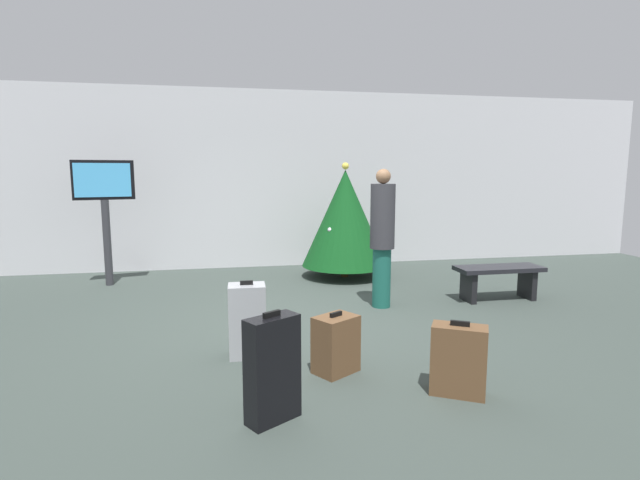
# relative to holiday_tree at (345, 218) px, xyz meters

# --- Properties ---
(ground_plane) EXTENTS (16.00, 16.00, 0.00)m
(ground_plane) POSITION_rel_holiday_tree_xyz_m (-1.37, -2.53, -1.02)
(ground_plane) COLOR #38423D
(back_wall) EXTENTS (16.00, 0.20, 3.30)m
(back_wall) POSITION_rel_holiday_tree_xyz_m (-1.37, 1.28, 0.64)
(back_wall) COLOR silver
(back_wall) RESTS_ON ground_plane
(holiday_tree) EXTENTS (1.47, 1.47, 1.95)m
(holiday_tree) POSITION_rel_holiday_tree_xyz_m (0.00, 0.00, 0.00)
(holiday_tree) COLOR #4C3319
(holiday_tree) RESTS_ON ground_plane
(flight_info_kiosk) EXTENTS (0.90, 0.28, 1.98)m
(flight_info_kiosk) POSITION_rel_holiday_tree_xyz_m (-3.85, 0.10, 0.37)
(flight_info_kiosk) COLOR #333338
(flight_info_kiosk) RESTS_ON ground_plane
(waiting_bench) EXTENTS (1.22, 0.44, 0.48)m
(waiting_bench) POSITION_rel_holiday_tree_xyz_m (1.76, -1.92, -0.67)
(waiting_bench) COLOR black
(waiting_bench) RESTS_ON ground_plane
(traveller_0) EXTENTS (0.33, 0.33, 1.84)m
(traveller_0) POSITION_rel_holiday_tree_xyz_m (0.02, -1.93, -0.04)
(traveller_0) COLOR #19594C
(traveller_0) RESTS_ON ground_plane
(suitcase_0) EXTENTS (0.48, 0.40, 0.62)m
(suitcase_0) POSITION_rel_holiday_tree_xyz_m (-0.18, -4.52, -0.73)
(suitcase_0) COLOR brown
(suitcase_0) RESTS_ON ground_plane
(suitcase_1) EXTENTS (0.46, 0.43, 0.56)m
(suitcase_1) POSITION_rel_holiday_tree_xyz_m (-1.06, -3.91, -0.76)
(suitcase_1) COLOR brown
(suitcase_1) RESTS_ON ground_plane
(suitcase_2) EXTENTS (0.43, 0.36, 0.82)m
(suitcase_2) POSITION_rel_holiday_tree_xyz_m (-1.70, -4.66, -0.62)
(suitcase_2) COLOR black
(suitcase_2) RESTS_ON ground_plane
(suitcase_3) EXTENTS (0.36, 0.29, 0.76)m
(suitcase_3) POSITION_rel_holiday_tree_xyz_m (-1.82, -3.36, -0.66)
(suitcase_3) COLOR #9EA0A5
(suitcase_3) RESTS_ON ground_plane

